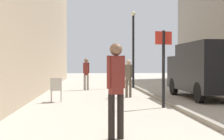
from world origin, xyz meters
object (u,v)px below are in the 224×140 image
(pedestrian_far_crossing, at_px, (128,76))
(pedestrian_mid_block, at_px, (116,84))
(cafe_chair_near_window, at_px, (56,88))
(pedestrian_main_foreground, at_px, (86,72))
(delivery_van, at_px, (205,69))
(street_sign_post, at_px, (163,62))
(lamp_post, at_px, (133,44))

(pedestrian_far_crossing, bearing_deg, pedestrian_mid_block, -77.17)
(pedestrian_far_crossing, distance_m, cafe_chair_near_window, 3.44)
(pedestrian_main_foreground, bearing_deg, pedestrian_far_crossing, 122.77)
(pedestrian_mid_block, xyz_separation_m, cafe_chair_near_window, (-1.78, 6.34, -0.54))
(delivery_van, xyz_separation_m, street_sign_post, (-2.47, -2.84, 0.28))
(street_sign_post, bearing_deg, lamp_post, -103.45)
(pedestrian_far_crossing, relative_size, street_sign_post, 0.64)
(street_sign_post, xyz_separation_m, cafe_chair_near_window, (-3.76, 1.88, -1.00))
(pedestrian_far_crossing, bearing_deg, lamp_post, 101.64)
(lamp_post, bearing_deg, pedestrian_main_foreground, -151.54)
(delivery_van, relative_size, street_sign_post, 1.93)
(pedestrian_far_crossing, distance_m, delivery_van, 3.30)
(pedestrian_main_foreground, xyz_separation_m, lamp_post, (2.91, 1.58, 1.68))
(pedestrian_far_crossing, distance_m, lamp_post, 6.13)
(pedestrian_far_crossing, distance_m, street_sign_post, 3.62)
(pedestrian_far_crossing, relative_size, delivery_van, 0.33)
(pedestrian_mid_block, distance_m, street_sign_post, 4.91)
(street_sign_post, distance_m, lamp_post, 9.35)
(pedestrian_mid_block, relative_size, street_sign_post, 0.72)
(street_sign_post, bearing_deg, delivery_van, -142.86)
(pedestrian_mid_block, bearing_deg, pedestrian_far_crossing, -113.67)
(pedestrian_main_foreground, relative_size, cafe_chair_near_window, 1.92)
(cafe_chair_near_window, bearing_deg, pedestrian_main_foreground, 76.92)
(pedestrian_far_crossing, xyz_separation_m, lamp_post, (1.02, 5.78, 1.76))
(pedestrian_main_foreground, xyz_separation_m, delivery_van, (5.12, -4.86, 0.23))
(pedestrian_mid_block, height_order, pedestrian_far_crossing, pedestrian_mid_block)
(pedestrian_mid_block, height_order, delivery_van, delivery_van)
(pedestrian_main_foreground, distance_m, cafe_chair_near_window, 5.95)
(delivery_van, height_order, lamp_post, lamp_post)
(delivery_van, distance_m, lamp_post, 6.96)
(pedestrian_main_foreground, relative_size, pedestrian_mid_block, 0.96)
(pedestrian_far_crossing, relative_size, lamp_post, 0.35)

